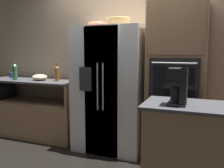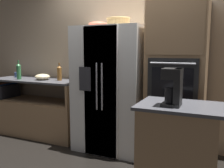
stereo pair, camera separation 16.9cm
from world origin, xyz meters
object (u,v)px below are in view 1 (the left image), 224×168
object	(u,v)px
bottle_short	(15,71)
mug	(13,75)
fruit_bowl	(97,24)
mixing_bowl	(40,77)
wall_oven	(177,81)
refrigerator	(111,89)
bottle_tall	(57,73)
coffee_maker	(180,85)
wicker_basket	(118,21)

from	to	relation	value
bottle_short	mug	world-z (taller)	bottle_short
fruit_bowl	mixing_bowl	world-z (taller)	fruit_bowl
wall_oven	refrigerator	bearing A→B (deg)	-177.08
mixing_bowl	bottle_short	bearing A→B (deg)	-165.65
bottle_tall	coffee_maker	world-z (taller)	coffee_maker
fruit_bowl	mug	distance (m)	1.86
bottle_short	wicker_basket	bearing A→B (deg)	0.58
refrigerator	mixing_bowl	world-z (taller)	refrigerator
wall_oven	fruit_bowl	size ratio (longest dim) A/B	7.66
wicker_basket	bottle_short	world-z (taller)	wicker_basket
refrigerator	wicker_basket	distance (m)	0.94
bottle_short	mug	bearing A→B (deg)	139.59
bottle_short	wall_oven	bearing A→B (deg)	2.97
fruit_bowl	bottle_short	bearing A→B (deg)	-176.20
wicker_basket	bottle_tall	size ratio (longest dim) A/B	1.13
refrigerator	bottle_short	xyz separation A→B (m)	(-1.63, -0.09, 0.21)
bottle_short	refrigerator	bearing A→B (deg)	2.99
refrigerator	mug	size ratio (longest dim) A/B	13.90
refrigerator	mixing_bowl	size ratio (longest dim) A/B	7.29
wall_oven	fruit_bowl	xyz separation A→B (m)	(-1.12, -0.04, 0.76)
fruit_bowl	bottle_short	distance (m)	1.59
wall_oven	mixing_bowl	distance (m)	2.14
fruit_bowl	coffee_maker	size ratio (longest dim) A/B	0.78
bottle_tall	mug	distance (m)	0.96
fruit_bowl	bottle_tall	xyz separation A→B (m)	(-0.72, 0.05, -0.72)
wall_oven	mixing_bowl	xyz separation A→B (m)	(-2.14, -0.03, -0.03)
bottle_tall	wall_oven	bearing A→B (deg)	-0.33
mug	mixing_bowl	size ratio (longest dim) A/B	0.52
mug	mixing_bowl	bearing A→B (deg)	-9.62
wicker_basket	bottle_short	xyz separation A→B (m)	(-1.77, -0.02, -0.73)
coffee_maker	fruit_bowl	bearing A→B (deg)	142.34
refrigerator	wicker_basket	world-z (taller)	wicker_basket
mug	bottle_tall	bearing A→B (deg)	-4.18
wicker_basket	bottle_tall	world-z (taller)	wicker_basket
wicker_basket	mixing_bowl	bearing A→B (deg)	176.48
fruit_bowl	mug	size ratio (longest dim) A/B	2.12
fruit_bowl	coffee_maker	bearing A→B (deg)	-37.66
mixing_bowl	wicker_basket	bearing A→B (deg)	-3.52
refrigerator	wall_oven	world-z (taller)	wall_oven
refrigerator	bottle_short	world-z (taller)	refrigerator
fruit_bowl	mug	bearing A→B (deg)	175.99
refrigerator	coffee_maker	bearing A→B (deg)	-42.49
wall_oven	wicker_basket	size ratio (longest dim) A/B	6.40
bottle_tall	mixing_bowl	bearing A→B (deg)	-172.53
wall_oven	fruit_bowl	distance (m)	1.35
wicker_basket	bottle_short	size ratio (longest dim) A/B	1.01
fruit_bowl	bottle_tall	bearing A→B (deg)	176.21
wicker_basket	fruit_bowl	distance (m)	0.35
coffee_maker	bottle_short	bearing A→B (deg)	161.92
wicker_basket	coffee_maker	size ratio (longest dim) A/B	0.94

